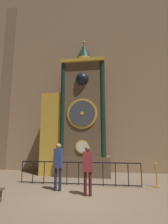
{
  "coord_description": "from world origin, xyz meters",
  "views": [
    {
      "loc": [
        1.12,
        -6.34,
        1.89
      ],
      "look_at": [
        -0.44,
        4.16,
        3.74
      ],
      "focal_mm": 28.0,
      "sensor_mm": 36.0,
      "label": 1
    }
  ],
  "objects_px": {
    "visitor_far": "(88,165)",
    "stanchion_post": "(157,179)",
    "clock_tower": "(78,117)",
    "visitor_near": "(58,162)"
  },
  "relations": [
    {
      "from": "visitor_far",
      "to": "stanchion_post",
      "type": "relative_size",
      "value": 1.72
    },
    {
      "from": "clock_tower",
      "to": "stanchion_post",
      "type": "distance_m",
      "value": 5.45
    },
    {
      "from": "visitor_near",
      "to": "stanchion_post",
      "type": "xyz_separation_m",
      "value": [
        4.05,
        1.18,
        -0.78
      ]
    },
    {
      "from": "clock_tower",
      "to": "visitor_far",
      "type": "xyz_separation_m",
      "value": [
        1.09,
        -3.9,
        -2.39
      ]
    },
    {
      "from": "visitor_near",
      "to": "visitor_far",
      "type": "relative_size",
      "value": 1.05
    },
    {
      "from": "visitor_near",
      "to": "stanchion_post",
      "type": "relative_size",
      "value": 1.81
    },
    {
      "from": "clock_tower",
      "to": "visitor_near",
      "type": "relative_size",
      "value": 4.63
    },
    {
      "from": "clock_tower",
      "to": "visitor_far",
      "type": "bearing_deg",
      "value": -74.32
    },
    {
      "from": "visitor_near",
      "to": "visitor_far",
      "type": "xyz_separation_m",
      "value": [
        1.26,
        -0.5,
        -0.06
      ]
    },
    {
      "from": "clock_tower",
      "to": "visitor_far",
      "type": "relative_size",
      "value": 4.87
    }
  ]
}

